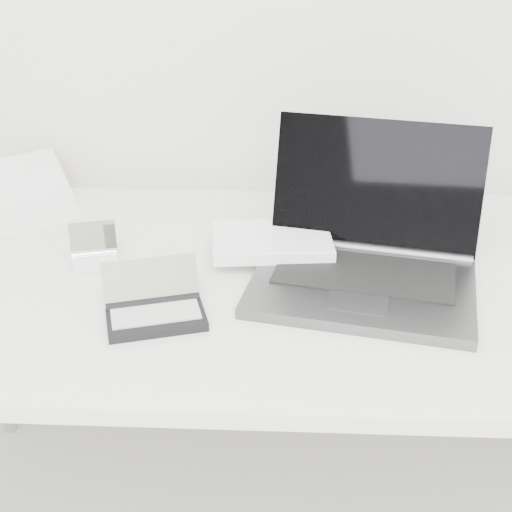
{
  "coord_description": "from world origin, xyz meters",
  "views": [
    {
      "loc": [
        0.02,
        0.37,
        1.4
      ],
      "look_at": [
        -0.03,
        1.51,
        0.79
      ],
      "focal_mm": 50.0,
      "sensor_mm": 36.0,
      "label": 1
    }
  ],
  "objects_px": {
    "desk": "(272,295)",
    "palmtop_charcoal": "(155,309)",
    "netbook_open_white": "(28,213)",
    "laptop_large": "(346,254)"
  },
  "relations": [
    {
      "from": "netbook_open_white",
      "to": "palmtop_charcoal",
      "type": "distance_m",
      "value": 0.5
    },
    {
      "from": "desk",
      "to": "netbook_open_white",
      "type": "bearing_deg",
      "value": 158.97
    },
    {
      "from": "desk",
      "to": "palmtop_charcoal",
      "type": "height_order",
      "value": "palmtop_charcoal"
    },
    {
      "from": "palmtop_charcoal",
      "to": "netbook_open_white",
      "type": "bearing_deg",
      "value": 116.67
    },
    {
      "from": "desk",
      "to": "netbook_open_white",
      "type": "height_order",
      "value": "netbook_open_white"
    },
    {
      "from": "desk",
      "to": "palmtop_charcoal",
      "type": "xyz_separation_m",
      "value": [
        -0.2,
        -0.16,
        0.06
      ]
    },
    {
      "from": "netbook_open_white",
      "to": "desk",
      "type": "bearing_deg",
      "value": -56.17
    },
    {
      "from": "laptop_large",
      "to": "palmtop_charcoal",
      "type": "distance_m",
      "value": 0.38
    },
    {
      "from": "laptop_large",
      "to": "netbook_open_white",
      "type": "bearing_deg",
      "value": 175.06
    },
    {
      "from": "netbook_open_white",
      "to": "palmtop_charcoal",
      "type": "relative_size",
      "value": 1.93
    }
  ]
}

